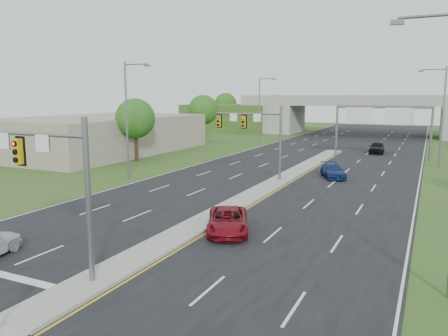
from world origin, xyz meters
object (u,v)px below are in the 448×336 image
signal_mast_far (257,130)px  overpass (365,118)px  sign_gantry (381,117)px  car_far_a (228,221)px  car_far_c (377,147)px  signal_mast_near (45,170)px  car_far_b (333,171)px

signal_mast_far → overpass: overpass is taller
signal_mast_far → sign_gantry: 21.91m
overpass → car_far_a: overpass is taller
car_far_c → sign_gantry: bearing=-83.7°
car_far_a → signal_mast_near: bearing=-140.4°
signal_mast_far → car_far_b: size_ratio=1.55×
sign_gantry → car_far_c: bearing=99.4°
sign_gantry → car_far_c: (-0.90, 5.47, -4.41)m
overpass → car_far_b: (4.10, -51.04, -2.88)m
signal_mast_near → signal_mast_far: (0.00, 25.00, 0.00)m
overpass → car_far_c: 30.29m
car_far_a → car_far_c: car_far_c is taller
overpass → car_far_a: 71.23m
overpass → car_far_b: bearing=-85.4°
overpass → car_far_a: (2.16, -71.14, -2.85)m
sign_gantry → car_far_a: 36.63m
signal_mast_near → car_far_c: (8.04, 50.47, -3.90)m
signal_mast_near → signal_mast_far: same height
sign_gantry → car_far_a: (-4.53, -36.06, -4.54)m
signal_mast_near → car_far_a: 10.75m
signal_mast_near → sign_gantry: signal_mast_near is taller
signal_mast_near → overpass: 80.11m
overpass → car_far_a: size_ratio=16.29×
signal_mast_near → car_far_c: size_ratio=1.48×
signal_mast_near → car_far_c: signal_mast_near is taller
sign_gantry → car_far_a: bearing=-97.2°
signal_mast_far → car_far_b: (6.36, 4.04, -4.05)m
overpass → car_far_c: (5.78, -29.61, -2.73)m
signal_mast_far → sign_gantry: size_ratio=0.60×
car_far_b → signal_mast_far: bearing=-172.2°
car_far_b → car_far_c: 21.50m
signal_mast_far → signal_mast_near: bearing=-90.0°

